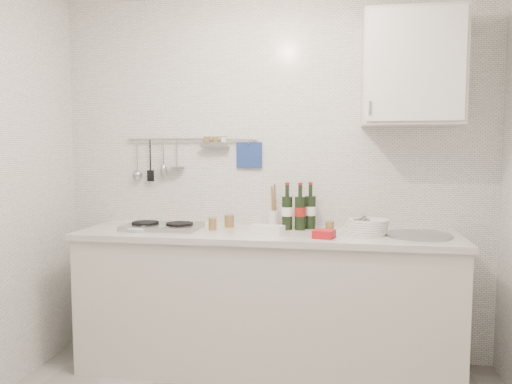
% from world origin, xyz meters
% --- Properties ---
extents(back_wall, '(3.00, 0.02, 2.50)m').
position_xyz_m(back_wall, '(0.00, 1.40, 1.25)').
color(back_wall, silver).
rests_on(back_wall, floor).
extents(counter, '(2.44, 0.64, 0.96)m').
position_xyz_m(counter, '(0.01, 1.10, 0.43)').
color(counter, beige).
rests_on(counter, floor).
extents(wall_rail, '(0.98, 0.09, 0.34)m').
position_xyz_m(wall_rail, '(-0.60, 1.37, 1.43)').
color(wall_rail, '#93969B').
rests_on(wall_rail, back_wall).
extents(wall_cabinet, '(0.60, 0.38, 0.70)m').
position_xyz_m(wall_cabinet, '(0.90, 1.22, 1.95)').
color(wall_cabinet, beige).
rests_on(wall_cabinet, back_wall).
extents(plate_stack_hob, '(0.29, 0.29, 0.02)m').
position_xyz_m(plate_stack_hob, '(-0.82, 1.07, 0.93)').
color(plate_stack_hob, '#44649C').
rests_on(plate_stack_hob, counter).
extents(plate_stack_sink, '(0.31, 0.30, 0.10)m').
position_xyz_m(plate_stack_sink, '(0.63, 1.12, 0.97)').
color(plate_stack_sink, white).
rests_on(plate_stack_sink, counter).
extents(wine_bottles, '(0.22, 0.13, 0.31)m').
position_xyz_m(wine_bottles, '(0.20, 1.24, 1.07)').
color(wine_bottles, black).
rests_on(wine_bottles, counter).
extents(butter_dish, '(0.22, 0.15, 0.06)m').
position_xyz_m(butter_dish, '(0.03, 0.99, 0.95)').
color(butter_dish, white).
rests_on(butter_dish, counter).
extents(strawberry_punnet, '(0.14, 0.14, 0.05)m').
position_xyz_m(strawberry_punnet, '(0.38, 0.94, 0.94)').
color(strawberry_punnet, red).
rests_on(strawberry_punnet, counter).
extents(utensil_crock, '(0.07, 0.07, 0.29)m').
position_xyz_m(utensil_crock, '(0.02, 1.34, 0.99)').
color(utensil_crock, white).
rests_on(utensil_crock, counter).
extents(jar_a, '(0.07, 0.07, 0.09)m').
position_xyz_m(jar_a, '(-0.27, 1.25, 0.96)').
color(jar_a, brown).
rests_on(jar_a, counter).
extents(jar_b, '(0.06, 0.06, 0.08)m').
position_xyz_m(jar_b, '(0.58, 1.33, 0.96)').
color(jar_b, brown).
rests_on(jar_b, counter).
extents(jar_c, '(0.06, 0.06, 0.07)m').
position_xyz_m(jar_c, '(0.41, 1.21, 0.95)').
color(jar_c, brown).
rests_on(jar_c, counter).
extents(jar_d, '(0.06, 0.06, 0.09)m').
position_xyz_m(jar_d, '(-0.36, 1.11, 0.96)').
color(jar_d, brown).
rests_on(jar_d, counter).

